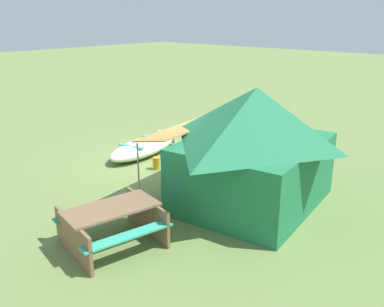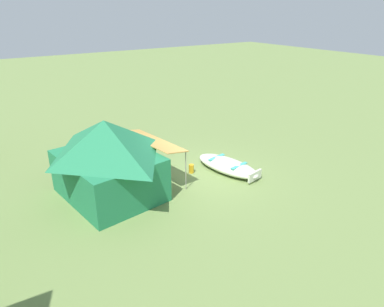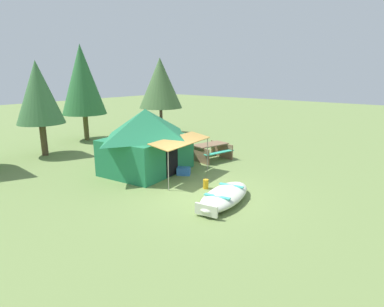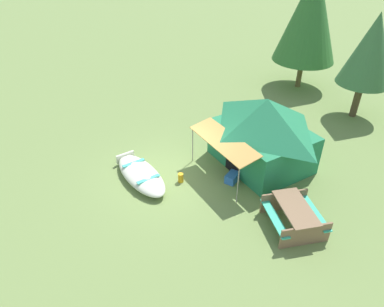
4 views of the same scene
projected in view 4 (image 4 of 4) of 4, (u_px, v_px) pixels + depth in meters
The scene contains 8 objects.
ground_plane at pixel (173, 175), 13.05m from camera, with size 80.00×80.00×0.00m, color olive.
beached_rowboat at pixel (141, 174), 12.70m from camera, with size 2.98×1.60×0.45m.
canvas_cabin_tent at pixel (263, 131), 12.96m from camera, with size 3.91×4.05×2.66m.
picnic_table at pixel (295, 214), 10.67m from camera, with size 1.99×1.86×0.77m.
cooler_box at pixel (232, 178), 12.67m from camera, with size 0.54×0.35×0.32m, color blue.
fuel_can at pixel (181, 178), 12.64m from camera, with size 0.20×0.20×0.34m, color gold.
pine_tree_back_left at pixel (310, 14), 17.53m from camera, with size 3.19×3.19×6.10m.
pine_tree_far_center at pixel (371, 50), 15.08m from camera, with size 2.29×2.29×4.70m.
Camera 4 is at (9.74, -3.56, 7.99)m, focal length 33.42 mm.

